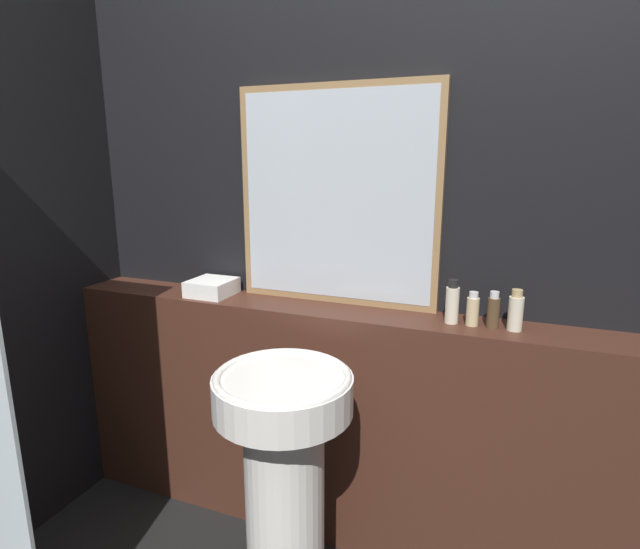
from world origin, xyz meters
The scene contains 9 objects.
wall_back centered at (0.00, 1.31, 1.25)m, with size 8.00×0.06×2.50m.
vanity_counter centered at (0.00, 1.17, 0.47)m, with size 2.24×0.23×0.93m.
pedestal_sink centered at (-0.01, 0.75, 0.51)m, with size 0.43×0.43×0.85m.
mirror centered at (-0.03, 1.26, 1.34)m, with size 0.78×0.03×0.81m.
towel_stack centered at (-0.53, 1.17, 0.96)m, with size 0.17×0.17×0.06m.
shampoo_bottle centered at (0.42, 1.17, 1.00)m, with size 0.04×0.04×0.15m.
conditioner_bottle centered at (0.49, 1.17, 0.99)m, with size 0.04×0.04×0.12m.
lotion_bottle centered at (0.56, 1.17, 0.99)m, with size 0.04×0.04×0.12m.
body_wash_bottle centered at (0.63, 1.17, 1.00)m, with size 0.05×0.05×0.14m.
Camera 1 is at (0.61, -0.50, 1.48)m, focal length 28.00 mm.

